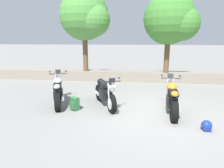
{
  "coord_description": "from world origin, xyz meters",
  "views": [
    {
      "loc": [
        -0.65,
        -6.24,
        2.43
      ],
      "look_at": [
        -1.5,
        1.2,
        0.65
      ],
      "focal_mm": 31.72,
      "sensor_mm": 36.0,
      "label": 1
    }
  ],
  "objects_px": {
    "motorcycle_orange_far_right": "(172,98)",
    "leafy_tree_mid_left": "(172,20)",
    "leafy_tree_far_left": "(86,17)",
    "rider_helmet": "(207,126)",
    "motorcycle_black_centre": "(105,93)",
    "rider_backpack": "(75,103)",
    "motorcycle_silver_near_left": "(58,91)"
  },
  "relations": [
    {
      "from": "motorcycle_silver_near_left",
      "to": "motorcycle_black_centre",
      "type": "xyz_separation_m",
      "value": [
        1.75,
        -0.03,
        0.0
      ]
    },
    {
      "from": "motorcycle_orange_far_right",
      "to": "rider_helmet",
      "type": "height_order",
      "value": "motorcycle_orange_far_right"
    },
    {
      "from": "motorcycle_silver_near_left",
      "to": "leafy_tree_mid_left",
      "type": "relative_size",
      "value": 0.49
    },
    {
      "from": "rider_backpack",
      "to": "leafy_tree_mid_left",
      "type": "height_order",
      "value": "leafy_tree_mid_left"
    },
    {
      "from": "motorcycle_orange_far_right",
      "to": "leafy_tree_mid_left",
      "type": "bearing_deg",
      "value": 82.39
    },
    {
      "from": "rider_backpack",
      "to": "motorcycle_orange_far_right",
      "type": "bearing_deg",
      "value": 2.34
    },
    {
      "from": "leafy_tree_far_left",
      "to": "motorcycle_silver_near_left",
      "type": "bearing_deg",
      "value": -91.99
    },
    {
      "from": "rider_backpack",
      "to": "rider_helmet",
      "type": "bearing_deg",
      "value": -15.45
    },
    {
      "from": "motorcycle_black_centre",
      "to": "motorcycle_orange_far_right",
      "type": "bearing_deg",
      "value": -9.96
    },
    {
      "from": "motorcycle_orange_far_right",
      "to": "rider_helmet",
      "type": "relative_size",
      "value": 7.38
    },
    {
      "from": "motorcycle_orange_far_right",
      "to": "rider_helmet",
      "type": "bearing_deg",
      "value": -59.49
    },
    {
      "from": "rider_helmet",
      "to": "leafy_tree_far_left",
      "type": "bearing_deg",
      "value": 128.59
    },
    {
      "from": "leafy_tree_far_left",
      "to": "leafy_tree_mid_left",
      "type": "relative_size",
      "value": 1.06
    },
    {
      "from": "motorcycle_black_centre",
      "to": "motorcycle_orange_far_right",
      "type": "height_order",
      "value": "same"
    },
    {
      "from": "leafy_tree_far_left",
      "to": "leafy_tree_mid_left",
      "type": "bearing_deg",
      "value": -0.7
    },
    {
      "from": "rider_helmet",
      "to": "leafy_tree_mid_left",
      "type": "relative_size",
      "value": 0.07
    },
    {
      "from": "motorcycle_black_centre",
      "to": "leafy_tree_mid_left",
      "type": "xyz_separation_m",
      "value": [
        2.84,
        4.06,
        2.79
      ]
    },
    {
      "from": "motorcycle_silver_near_left",
      "to": "rider_backpack",
      "type": "relative_size",
      "value": 4.26
    },
    {
      "from": "rider_helmet",
      "to": "leafy_tree_mid_left",
      "type": "distance_m",
      "value": 6.48
    },
    {
      "from": "rider_helmet",
      "to": "leafy_tree_mid_left",
      "type": "height_order",
      "value": "leafy_tree_mid_left"
    },
    {
      "from": "motorcycle_silver_near_left",
      "to": "leafy_tree_far_left",
      "type": "height_order",
      "value": "leafy_tree_far_left"
    },
    {
      "from": "motorcycle_orange_far_right",
      "to": "rider_backpack",
      "type": "bearing_deg",
      "value": -177.66
    },
    {
      "from": "motorcycle_black_centre",
      "to": "rider_backpack",
      "type": "xyz_separation_m",
      "value": [
        -0.97,
        -0.53,
        -0.24
      ]
    },
    {
      "from": "motorcycle_black_centre",
      "to": "motorcycle_silver_near_left",
      "type": "bearing_deg",
      "value": 179.11
    },
    {
      "from": "motorcycle_orange_far_right",
      "to": "leafy_tree_mid_left",
      "type": "distance_m",
      "value": 5.29
    },
    {
      "from": "motorcycle_orange_far_right",
      "to": "rider_backpack",
      "type": "distance_m",
      "value": 3.23
    },
    {
      "from": "rider_helmet",
      "to": "leafy_tree_far_left",
      "type": "relative_size",
      "value": 0.06
    },
    {
      "from": "rider_backpack",
      "to": "rider_helmet",
      "type": "relative_size",
      "value": 1.68
    },
    {
      "from": "rider_backpack",
      "to": "leafy_tree_far_left",
      "type": "relative_size",
      "value": 0.11
    },
    {
      "from": "leafy_tree_far_left",
      "to": "rider_helmet",
      "type": "bearing_deg",
      "value": -51.41
    },
    {
      "from": "motorcycle_black_centre",
      "to": "leafy_tree_far_left",
      "type": "distance_m",
      "value": 5.34
    },
    {
      "from": "rider_backpack",
      "to": "leafy_tree_mid_left",
      "type": "relative_size",
      "value": 0.11
    }
  ]
}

